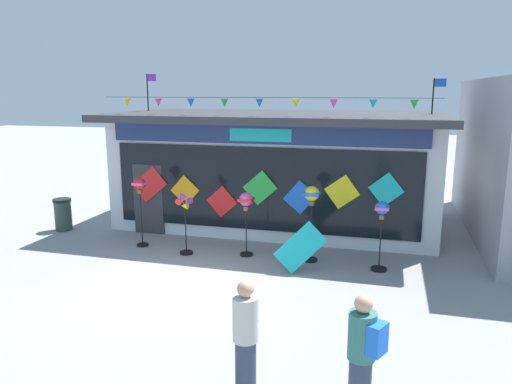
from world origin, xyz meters
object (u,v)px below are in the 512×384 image
object	(u,v)px
kite_shop_building	(278,168)
person_mid_plaza	(362,357)
trash_bin	(63,214)
wind_spinner_center_right	(312,202)
wind_spinner_right	(381,220)
wind_spinner_left	(185,214)
wind_spinner_far_left	(140,193)
wind_spinner_center_left	(246,206)
display_kite_on_ground	(300,247)
person_near_camera	(246,340)

from	to	relation	value
kite_shop_building	person_mid_plaza	size ratio (longest dim) A/B	5.71
kite_shop_building	person_mid_plaza	world-z (taller)	kite_shop_building
kite_shop_building	trash_bin	size ratio (longest dim) A/B	10.17
wind_spinner_center_right	wind_spinner_right	bearing A→B (deg)	-7.23
kite_shop_building	wind_spinner_left	xyz separation A→B (m)	(-1.56, -3.61, -0.69)
wind_spinner_far_left	wind_spinner_right	bearing A→B (deg)	-1.77
wind_spinner_center_left	display_kite_on_ground	distance (m)	1.83
wind_spinner_far_left	person_near_camera	world-z (taller)	wind_spinner_far_left
kite_shop_building	trash_bin	xyz separation A→B (m)	(-5.91, -2.54, -1.25)
kite_shop_building	wind_spinner_far_left	bearing A→B (deg)	-131.67
display_kite_on_ground	kite_shop_building	bearing A→B (deg)	109.38
kite_shop_building	display_kite_on_ground	xyz separation A→B (m)	(1.44, -4.09, -1.13)
kite_shop_building	wind_spinner_center_right	distance (m)	3.64
wind_spinner_right	wind_spinner_far_left	bearing A→B (deg)	178.23
wind_spinner_center_left	person_near_camera	bearing A→B (deg)	-73.71
wind_spinner_center_right	trash_bin	size ratio (longest dim) A/B	1.96
wind_spinner_center_right	wind_spinner_right	xyz separation A→B (m)	(1.62, -0.21, -0.27)
wind_spinner_far_left	wind_spinner_left	distance (m)	1.46
wind_spinner_center_right	wind_spinner_right	world-z (taller)	wind_spinner_center_right
person_near_camera	trash_bin	xyz separation A→B (m)	(-7.48, 6.32, -0.38)
wind_spinner_left	wind_spinner_center_left	distance (m)	1.55
kite_shop_building	wind_spinner_center_left	size ratio (longest dim) A/B	5.95
wind_spinner_center_left	wind_spinner_center_right	size ratio (longest dim) A/B	0.87
wind_spinner_center_right	person_mid_plaza	xyz separation A→B (m)	(1.51, -5.64, -0.58)
wind_spinner_center_left	wind_spinner_right	bearing A→B (deg)	-3.21
wind_spinner_far_left	wind_spinner_center_left	xyz separation A→B (m)	(2.87, -0.01, -0.17)
kite_shop_building	person_near_camera	xyz separation A→B (m)	(1.56, -8.85, -0.87)
wind_spinner_center_left	display_kite_on_ground	size ratio (longest dim) A/B	1.46
wind_spinner_center_left	wind_spinner_left	bearing A→B (deg)	-168.64
kite_shop_building	wind_spinner_far_left	xyz separation A→B (m)	(-2.94, -3.30, -0.29)
wind_spinner_center_left	display_kite_on_ground	world-z (taller)	wind_spinner_center_left
wind_spinner_left	display_kite_on_ground	size ratio (longest dim) A/B	1.42
wind_spinner_center_left	wind_spinner_center_right	bearing A→B (deg)	0.86
wind_spinner_center_right	wind_spinner_far_left	bearing A→B (deg)	-179.78
wind_spinner_far_left	wind_spinner_right	size ratio (longest dim) A/B	1.13
person_mid_plaza	kite_shop_building	bearing A→B (deg)	-134.25
wind_spinner_center_left	wind_spinner_center_right	world-z (taller)	wind_spinner_center_right
wind_spinner_right	wind_spinner_center_right	bearing A→B (deg)	172.77
wind_spinner_left	person_mid_plaza	distance (m)	7.04
wind_spinner_far_left	person_mid_plaza	bearing A→B (deg)	-43.18
wind_spinner_far_left	trash_bin	xyz separation A→B (m)	(-2.98, 0.76, -0.96)
wind_spinner_left	person_mid_plaza	size ratio (longest dim) A/B	0.94
wind_spinner_right	display_kite_on_ground	xyz separation A→B (m)	(-1.73, -0.61, -0.60)
wind_spinner_left	wind_spinner_right	distance (m)	4.73
wind_spinner_center_right	trash_bin	bearing A→B (deg)	174.31
wind_spinner_center_left	person_mid_plaza	bearing A→B (deg)	-60.97
wind_spinner_right	wind_spinner_left	bearing A→B (deg)	-178.54
person_near_camera	wind_spinner_right	bearing A→B (deg)	44.60
wind_spinner_left	kite_shop_building	bearing A→B (deg)	66.59
kite_shop_building	person_near_camera	size ratio (longest dim) A/B	5.71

